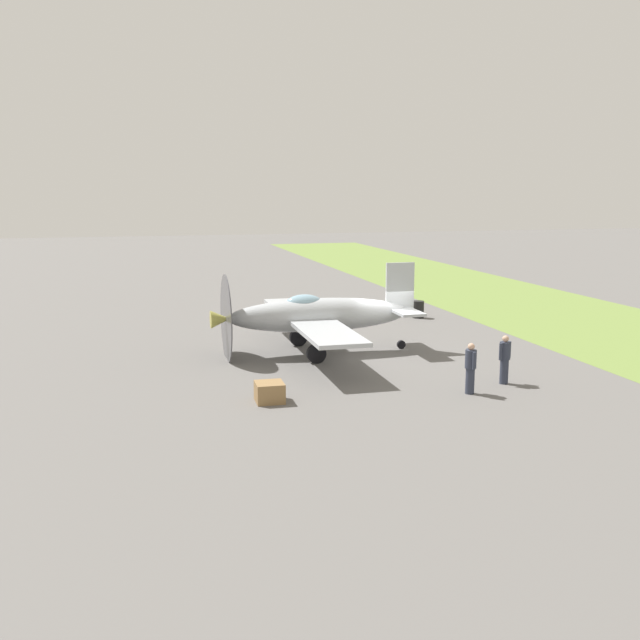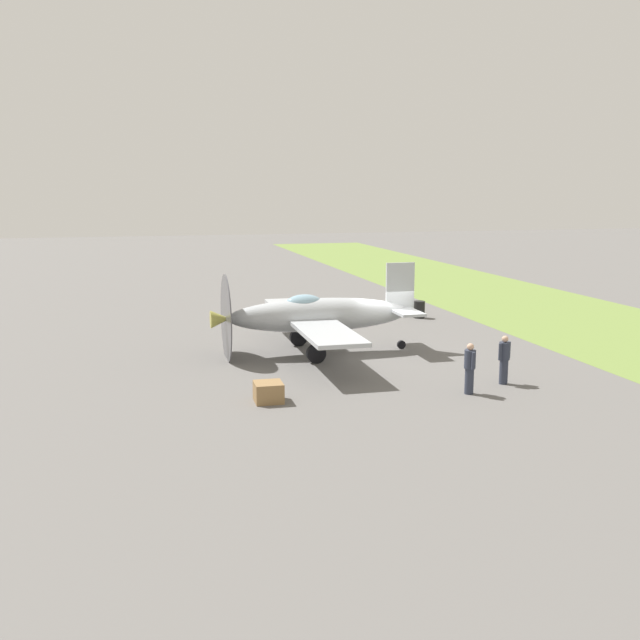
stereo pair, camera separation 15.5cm
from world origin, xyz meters
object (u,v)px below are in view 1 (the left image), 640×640
(airplane_lead, at_px, (316,315))
(ground_crew_chief, at_px, (505,358))
(fuel_drum, at_px, (418,309))
(supply_crate, at_px, (270,392))
(ground_crew_mechanic, at_px, (470,367))

(airplane_lead, distance_m, ground_crew_chief, 8.18)
(airplane_lead, xyz_separation_m, fuel_drum, (6.78, -7.42, -1.18))
(ground_crew_chief, distance_m, fuel_drum, 13.24)
(airplane_lead, bearing_deg, fuel_drum, -46.80)
(ground_crew_chief, xyz_separation_m, fuel_drum, (13.04, -2.22, -0.46))
(airplane_lead, bearing_deg, supply_crate, 153.83)
(airplane_lead, xyz_separation_m, ground_crew_chief, (-6.26, -5.20, -0.71))
(ground_crew_mechanic, height_order, fuel_drum, ground_crew_mechanic)
(fuel_drum, bearing_deg, ground_crew_mechanic, 164.09)
(airplane_lead, distance_m, fuel_drum, 10.12)
(ground_crew_mechanic, height_order, supply_crate, ground_crew_mechanic)
(airplane_lead, relative_size, ground_crew_chief, 6.27)
(ground_crew_chief, distance_m, ground_crew_mechanic, 1.93)
(airplane_lead, xyz_separation_m, ground_crew_mechanic, (-7.10, -3.47, -0.71))
(ground_crew_mechanic, relative_size, fuel_drum, 1.92)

